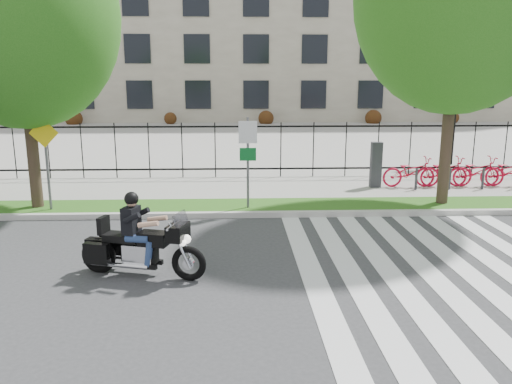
{
  "coord_description": "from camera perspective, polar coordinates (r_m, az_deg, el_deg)",
  "views": [
    {
      "loc": [
        0.78,
        -8.91,
        3.58
      ],
      "look_at": [
        1.25,
        3.0,
        0.94
      ],
      "focal_mm": 35.0,
      "sensor_mm": 36.0,
      "label": 1
    }
  ],
  "objects": [
    {
      "name": "ground",
      "position": [
        9.63,
        -6.83,
        -9.42
      ],
      "size": [
        120.0,
        120.0,
        0.0
      ],
      "primitive_type": "plane",
      "color": "#343436",
      "rests_on": "ground"
    },
    {
      "name": "curb",
      "position": [
        13.49,
        -5.49,
        -2.63
      ],
      "size": [
        60.0,
        0.2,
        0.15
      ],
      "primitive_type": "cube",
      "color": "#B6B3AB",
      "rests_on": "ground"
    },
    {
      "name": "grass_verge",
      "position": [
        14.31,
        -5.3,
        -1.74
      ],
      "size": [
        60.0,
        1.5,
        0.15
      ],
      "primitive_type": "cube",
      "color": "#225615",
      "rests_on": "ground"
    },
    {
      "name": "sidewalk",
      "position": [
        16.75,
        -4.87,
        0.36
      ],
      "size": [
        60.0,
        3.5,
        0.15
      ],
      "primitive_type": "cube",
      "color": "#99988F",
      "rests_on": "ground"
    },
    {
      "name": "plaza",
      "position": [
        34.1,
        -3.56,
        6.51
      ],
      "size": [
        80.0,
        34.0,
        0.1
      ],
      "primitive_type": "cube",
      "color": "#99988F",
      "rests_on": "ground"
    },
    {
      "name": "crosswalk_stripes",
      "position": [
        10.41,
        21.0,
        -8.45
      ],
      "size": [
        5.7,
        8.0,
        0.01
      ],
      "primitive_type": null,
      "color": "silver",
      "rests_on": "ground"
    },
    {
      "name": "iron_fence",
      "position": [
        18.29,
        -4.69,
        4.8
      ],
      "size": [
        30.0,
        0.06,
        2.0
      ],
      "primitive_type": null,
      "color": "black",
      "rests_on": "sidewalk"
    },
    {
      "name": "office_building",
      "position": [
        54.21,
        -3.23,
        19.22
      ],
      "size": [
        60.0,
        21.9,
        20.15
      ],
      "color": "gray",
      "rests_on": "ground"
    },
    {
      "name": "lamp_post_right",
      "position": [
        22.85,
        21.95,
        10.66
      ],
      "size": [
        1.06,
        0.7,
        4.25
      ],
      "color": "black",
      "rests_on": "ground"
    },
    {
      "name": "street_tree_1",
      "position": [
        15.05,
        -25.42,
        17.78
      ],
      "size": [
        5.14,
        5.14,
        8.08
      ],
      "color": "#34241C",
      "rests_on": "grass_verge"
    },
    {
      "name": "bike_share_station",
      "position": [
        18.44,
        25.21,
        2.16
      ],
      "size": [
        7.83,
        0.87,
        1.5
      ],
      "color": "#2D2D33",
      "rests_on": "sidewalk"
    },
    {
      "name": "sign_pole_regulatory",
      "position": [
        13.61,
        -0.94,
        4.72
      ],
      "size": [
        0.5,
        0.09,
        2.5
      ],
      "color": "#59595B",
      "rests_on": "grass_verge"
    },
    {
      "name": "sign_pole_warning",
      "position": [
        14.55,
        -22.89,
        4.24
      ],
      "size": [
        0.78,
        0.09,
        2.49
      ],
      "color": "#59595B",
      "rests_on": "grass_verge"
    },
    {
      "name": "motorcycle_rider",
      "position": [
        9.56,
        -13.03,
        -5.7
      ],
      "size": [
        2.46,
        1.12,
        1.95
      ],
      "color": "black",
      "rests_on": "ground"
    }
  ]
}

